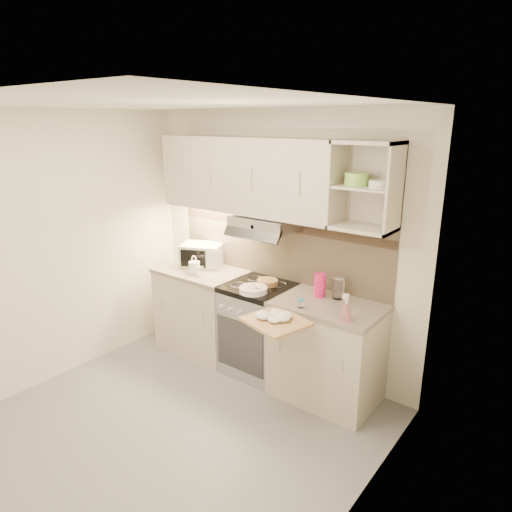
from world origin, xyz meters
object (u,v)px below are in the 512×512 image
Objects in this scene: pink_pitcher at (320,285)px; cutting_board at (276,322)px; watering_can at (195,267)px; glass_jar at (339,287)px; microwave at (202,255)px; plate_stack at (253,290)px; spray_bottle at (346,310)px; electric_range at (259,328)px.

pink_pitcher is 0.63m from cutting_board.
cutting_board is (-0.04, -0.62, -0.13)m from pink_pitcher.
watering_can is 1.05× the size of glass_jar.
microwave is 1.97× the size of plate_stack.
watering_can is 0.80m from plate_stack.
plate_stack is 1.10× the size of spray_bottle.
glass_jar is (1.48, 0.27, 0.04)m from watering_can.
plate_stack is at bearing -154.09° from glass_jar.
plate_stack is at bearing -67.69° from electric_range.
pink_pitcher is 0.52m from spray_bottle.
cutting_board is (1.41, -0.64, -0.15)m from microwave.
glass_jar reaches higher than plate_stack.
microwave reaches higher than plate_stack.
watering_can is at bearing -155.18° from pink_pitcher.
spray_bottle is (0.42, -0.32, -0.01)m from pink_pitcher.
spray_bottle is at bearing -54.84° from glass_jar.
plate_stack is 0.76m from glass_jar.
glass_jar is 0.71m from cutting_board.
pink_pitcher is (1.32, 0.22, 0.04)m from watering_can.
glass_jar is 0.89× the size of spray_bottle.
electric_range reaches higher than cutting_board.
microwave is at bearing 130.50° from watering_can.
microwave is 2.43× the size of pink_pitcher.
electric_range is 0.95m from glass_jar.
microwave reaches higher than glass_jar.
glass_jar is at bearing 109.42° from spray_bottle.
electric_range is 0.82m from pink_pitcher.
pink_pitcher is 0.46× the size of cutting_board.
plate_stack is (0.80, -0.06, -0.04)m from watering_can.
spray_bottle reaches higher than watering_can.
microwave is 2.18× the size of spray_bottle.
glass_jar is (0.68, 0.33, 0.08)m from plate_stack.
pink_pitcher is 0.90× the size of spray_bottle.
spray_bottle reaches higher than glass_jar.
pink_pitcher reaches higher than plate_stack.
microwave is 0.97m from plate_stack.
electric_range is at bearing -168.71° from glass_jar.
watering_can is 1.74m from spray_bottle.
electric_range is 0.88m from cutting_board.
plate_stack is at bearing -42.28° from microwave.
glass_jar is at bearing -23.20° from microwave.
plate_stack is at bearing -136.70° from pink_pitcher.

